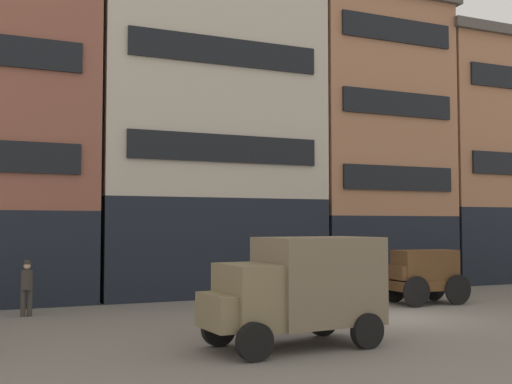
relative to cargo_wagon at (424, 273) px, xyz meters
name	(u,v)px	position (x,y,z in m)	size (l,w,h in m)	color
ground_plane	(393,318)	(-3.08, -2.30, -1.15)	(120.00, 120.00, 0.00)	slate
building_center_left	(203,107)	(-6.21, 7.32, 7.01)	(9.93, 6.43, 16.24)	black
building_center_right	(362,142)	(2.12, 7.32, 5.89)	(7.42, 6.43, 13.99)	black
building_far_right	(484,159)	(10.01, 7.32, 5.34)	(9.06, 6.43, 12.90)	black
cargo_wagon	(424,273)	(0.00, 0.00, 0.00)	(2.96, 1.62, 1.98)	brown
draft_horse	(356,272)	(-2.95, 0.00, 0.12)	(2.35, 0.67, 2.30)	black
delivery_truck_near	(298,287)	(-7.95, -5.25, 0.28)	(4.46, 2.39, 2.62)	#7A6B4C
pedestrian_officer	(27,286)	(-13.68, 2.51, -0.17)	(0.50, 0.50, 1.79)	#38332D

